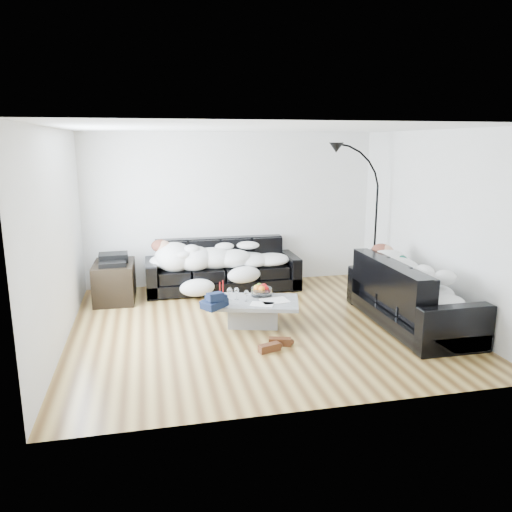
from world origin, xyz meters
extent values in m
plane|color=brown|center=(0.00, 0.00, 0.00)|extent=(5.00, 5.00, 0.00)
cube|color=silver|center=(0.00, 2.25, 1.30)|extent=(5.00, 0.02, 2.60)
cube|color=silver|center=(-2.50, 0.00, 1.30)|extent=(0.02, 4.50, 2.60)
cube|color=silver|center=(2.50, 0.00, 1.30)|extent=(0.02, 4.50, 2.60)
plane|color=white|center=(0.00, 0.00, 2.60)|extent=(5.00, 5.00, 0.00)
cube|color=black|center=(-0.24, 1.81, 0.41)|extent=(2.53, 0.88, 0.83)
cube|color=black|center=(2.01, -0.38, 0.44)|extent=(0.94, 2.19, 0.89)
ellipsoid|color=#0C543E|center=(1.95, 0.30, 0.72)|extent=(0.42, 0.38, 0.20)
cube|color=#939699|center=(-0.10, 0.03, 0.18)|extent=(1.34, 0.99, 0.35)
cylinder|color=white|center=(0.06, 0.22, 0.44)|extent=(0.34, 0.34, 0.18)
cylinder|color=white|center=(-0.31, 0.13, 0.43)|extent=(0.08, 0.08, 0.16)
cylinder|color=white|center=(-0.41, 0.09, 0.44)|extent=(0.10, 0.10, 0.18)
cylinder|color=white|center=(-0.19, 0.02, 0.43)|extent=(0.07, 0.07, 0.15)
cylinder|color=maroon|center=(-0.51, 0.26, 0.46)|extent=(0.04, 0.04, 0.21)
cylinder|color=maroon|center=(-0.46, 0.32, 0.46)|extent=(0.05, 0.05, 0.22)
cube|color=silver|center=(0.18, -0.05, 0.36)|extent=(0.39, 0.32, 0.01)
cube|color=silver|center=(-0.02, -0.16, 0.36)|extent=(0.36, 0.31, 0.01)
cube|color=black|center=(-1.99, 1.58, 0.30)|extent=(0.63, 0.89, 0.60)
cube|color=black|center=(-1.99, 1.58, 0.67)|extent=(0.46, 0.36, 0.13)
camera|label=1|loc=(-1.44, -6.23, 2.42)|focal=35.00mm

